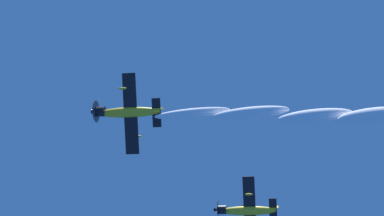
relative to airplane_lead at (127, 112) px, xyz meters
The scene contains 2 objects.
airplane_lead is the anchor object (origin of this frame).
airplane_left_wingman 18.75m from the airplane_lead, 65.29° to the right, with size 7.39×7.33×3.91m.
Camera 1 is at (-27.26, 6.86, 1.70)m, focal length 55.19 mm.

